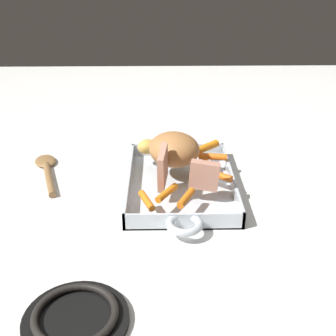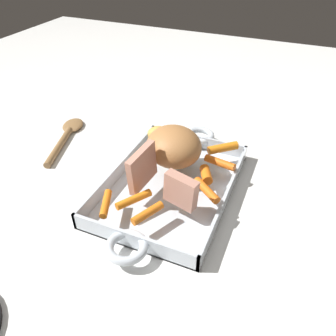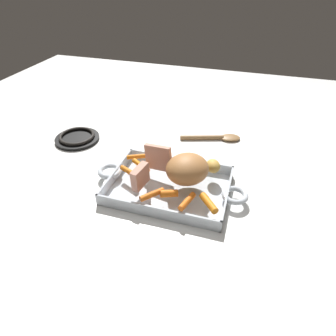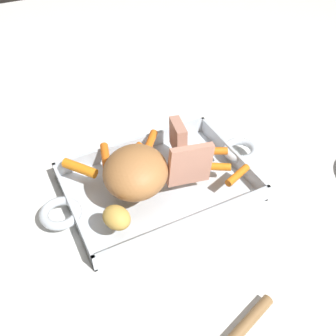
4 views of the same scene
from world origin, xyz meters
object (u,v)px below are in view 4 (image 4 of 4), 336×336
Objects in this scene: baby_carrot_northwest at (212,166)px; baby_carrot_southwest at (150,143)px; pork_roast at (136,172)px; roast_slice_thin at (190,165)px; roast_slice_outer at (178,137)px; baby_carrot_southeast at (238,175)px; baby_carrot_northeast at (211,151)px; roasting_dish at (158,184)px; baby_carrot_long at (133,153)px; potato_corner at (117,218)px; baby_carrot_center_right at (106,157)px; baby_carrot_short at (80,168)px.

baby_carrot_southwest is (-0.08, 0.12, 0.00)m from baby_carrot_northwest.
pork_roast reaches higher than baby_carrot_northwest.
roast_slice_thin is 0.09m from roast_slice_outer.
baby_carrot_northeast is at bearing 95.44° from baby_carrot_southeast.
roasting_dish is 5.59× the size of roast_slice_thin.
roast_slice_thin is 0.13m from baby_carrot_long.
roast_slice_outer reaches higher than baby_carrot_northeast.
potato_corner is at bearing -160.07° from baby_carrot_northeast.
baby_carrot_northeast is (0.19, -0.08, -0.00)m from baby_carrot_center_right.
baby_carrot_southeast is at bearing -55.91° from baby_carrot_southwest.
baby_carrot_northwest is 1.11× the size of baby_carrot_northeast.
baby_carrot_southwest is at bearing 50.35° from potato_corner.
potato_corner is (-0.18, -0.12, -0.01)m from roast_slice_outer.
roast_slice_outer is 0.91× the size of baby_carrot_short.
baby_carrot_long is 0.04m from baby_carrot_southwest.
baby_carrot_long is at bearing 139.69° from baby_carrot_northwest.
roast_slice_thin reaches higher than baby_carrot_northeast.
roast_slice_outer reaches higher than baby_carrot_long.
baby_carrot_center_right is (-0.14, 0.03, -0.02)m from roast_slice_outer.
potato_corner is (-0.24, -0.00, 0.01)m from baby_carrot_southeast.
baby_carrot_long is at bearing 58.14° from potato_corner.
potato_corner is (-0.04, -0.16, 0.01)m from baby_carrot_center_right.
baby_carrot_northeast is (0.12, 0.01, 0.03)m from roasting_dish.
baby_carrot_northwest is (0.03, -0.08, -0.02)m from roast_slice_outer.
roast_slice_outer reaches higher than baby_carrot_northwest.
baby_carrot_center_right is at bearing 142.19° from baby_carrot_southeast.
pork_roast reaches higher than baby_carrot_long.
baby_carrot_northwest is at bearing -7.52° from pork_roast.
baby_carrot_short is at bearing 177.34° from baby_carrot_long.
roast_slice_thin is at bearing -46.18° from baby_carrot_center_right.
roast_slice_outer is at bearing 116.35° from baby_carrot_southeast.
roast_slice_thin reaches higher than pork_roast.
baby_carrot_southeast is at bearing -63.65° from roast_slice_outer.
potato_corner is at bearing -129.65° from baby_carrot_southwest.
roast_slice_thin is 1.72× the size of baby_carrot_long.
baby_carrot_long is (-0.02, 0.07, 0.04)m from roasting_dish.
baby_carrot_northeast is at bearing 19.93° from potato_corner.
baby_carrot_northwest is at bearing -119.47° from baby_carrot_northeast.
baby_carrot_southeast is 0.25m from baby_carrot_center_right.
baby_carrot_long is at bearing -160.92° from baby_carrot_southwest.
pork_roast is 0.12m from baby_carrot_southwest.
potato_corner is at bearing -83.85° from baby_carrot_short.
baby_carrot_short is (-0.08, 0.09, -0.03)m from pork_roast.
roasting_dish is 0.09m from baby_carrot_southwest.
baby_carrot_southwest is at bearing 75.23° from roasting_dish.
baby_carrot_northwest is 0.21m from potato_corner.
potato_corner is at bearing -144.95° from roast_slice_outer.
roasting_dish is at bearing -29.90° from baby_carrot_short.
baby_carrot_long is (-0.06, 0.11, -0.03)m from roast_slice_thin.
baby_carrot_southeast reaches higher than roasting_dish.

